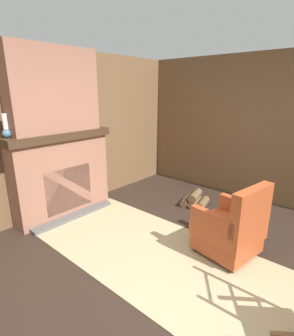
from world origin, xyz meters
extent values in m
plane|color=#2D2119|center=(0.00, 0.00, 0.00)|extent=(14.00, 14.00, 0.00)
cube|color=brown|center=(-2.64, 0.00, 1.27)|extent=(0.06, 5.81, 2.54)
cube|color=brown|center=(0.00, 2.64, 1.27)|extent=(5.81, 0.06, 2.54)
cube|color=#93604C|center=(-2.43, 0.00, 0.61)|extent=(0.36, 1.52, 1.22)
cube|color=black|center=(-2.29, 0.00, 0.46)|extent=(0.08, 0.79, 0.68)
cube|color=#565451|center=(-2.17, 0.00, 0.03)|extent=(0.16, 1.37, 0.06)
cube|color=#3D2819|center=(-2.43, 0.00, 1.27)|extent=(0.46, 1.62, 0.11)
cube|color=#93604C|center=(-2.43, 0.00, 1.93)|extent=(0.31, 1.34, 1.19)
cube|color=tan|center=(-0.41, 0.10, 0.01)|extent=(3.85, 1.53, 0.01)
cube|color=#A84723|center=(0.03, 0.69, 0.18)|extent=(0.72, 0.71, 0.24)
cube|color=#A84723|center=(0.03, 0.69, 0.33)|extent=(0.75, 0.75, 0.18)
cube|color=#A84723|center=(0.29, 0.64, 0.68)|extent=(0.23, 0.66, 0.51)
cube|color=#A84723|center=(-0.04, 0.41, 0.52)|extent=(0.60, 0.19, 0.20)
cube|color=#A84723|center=(0.06, 0.97, 0.52)|extent=(0.60, 0.19, 0.20)
cylinder|color=#332319|center=(-0.27, 0.47, 0.03)|extent=(0.06, 0.06, 0.06)
cylinder|color=#332319|center=(-0.18, 0.99, 0.03)|extent=(0.06, 0.06, 0.06)
cylinder|color=#332319|center=(0.24, 0.39, 0.03)|extent=(0.06, 0.06, 0.06)
cylinder|color=#332319|center=(0.33, 0.90, 0.03)|extent=(0.06, 0.06, 0.06)
cylinder|color=brown|center=(-1.12, 1.61, 0.07)|extent=(0.22, 0.41, 0.14)
cylinder|color=brown|center=(-0.99, 1.64, 0.07)|extent=(0.22, 0.41, 0.14)
cylinder|color=brown|center=(-0.85, 1.68, 0.07)|extent=(0.22, 0.41, 0.14)
cylinder|color=brown|center=(-0.99, 1.64, 0.19)|extent=(0.22, 0.41, 0.14)
ellipsoid|color=#47708E|center=(-2.46, -0.71, 1.39)|extent=(0.11, 0.11, 0.11)
cylinder|color=white|center=(-2.46, -0.71, 1.54)|extent=(0.06, 0.06, 0.21)
cube|color=black|center=(-2.46, 0.50, 1.40)|extent=(0.15, 0.25, 0.14)
cube|color=silver|center=(-2.38, 0.50, 1.41)|extent=(0.01, 0.04, 0.02)
cylinder|color=gold|center=(-2.48, 0.02, 1.46)|extent=(0.07, 0.27, 0.26)
camera|label=1|loc=(1.14, -2.05, 1.93)|focal=28.00mm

